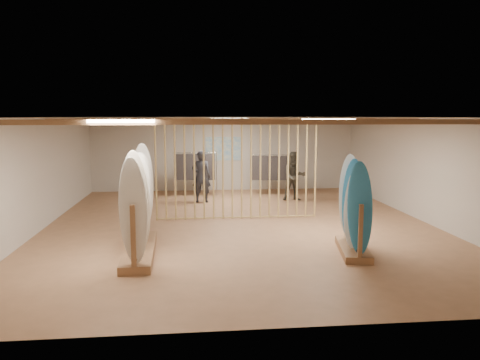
{
  "coord_description": "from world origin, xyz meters",
  "views": [
    {
      "loc": [
        -1.22,
        -11.87,
        2.83
      ],
      "look_at": [
        0.0,
        0.0,
        1.2
      ],
      "focal_mm": 35.0,
      "sensor_mm": 36.0,
      "label": 1
    }
  ],
  "objects": [
    {
      "name": "wall_right",
      "position": [
        5.0,
        0.0,
        1.4
      ],
      "size": [
        0.0,
        12.0,
        12.0
      ],
      "primitive_type": "plane",
      "rotation": [
        1.57,
        0.0,
        -1.57
      ],
      "color": "beige",
      "rests_on": "ground"
    },
    {
      "name": "rack_right",
      "position": [
        2.1,
        -2.68,
        0.66
      ],
      "size": [
        0.84,
        1.76,
        1.96
      ],
      "rotation": [
        0.0,
        0.0,
        -0.18
      ],
      "color": "#956843",
      "rests_on": "floor"
    },
    {
      "name": "rack_left",
      "position": [
        -2.32,
        -2.36,
        0.73
      ],
      "size": [
        0.67,
        2.67,
        2.14
      ],
      "rotation": [
        0.0,
        0.0,
        0.03
      ],
      "color": "#956843",
      "rests_on": "floor"
    },
    {
      "name": "shopper_b",
      "position": [
        2.2,
        3.45,
        0.94
      ],
      "size": [
        0.91,
        0.72,
        1.87
      ],
      "primitive_type": "imported",
      "rotation": [
        0.0,
        0.0,
        -0.01
      ],
      "color": "#3E3A30",
      "rests_on": "floor"
    },
    {
      "name": "bamboo_partition",
      "position": [
        0.0,
        0.8,
        1.4
      ],
      "size": [
        4.45,
        0.05,
        2.78
      ],
      "color": "tan",
      "rests_on": "ground"
    },
    {
      "name": "ceiling",
      "position": [
        0.0,
        0.0,
        2.8
      ],
      "size": [
        12.0,
        12.0,
        0.0
      ],
      "primitive_type": "plane",
      "rotation": [
        3.14,
        0.0,
        0.0
      ],
      "color": "#9B9992",
      "rests_on": "ground"
    },
    {
      "name": "poster",
      "position": [
        0.0,
        5.98,
        1.6
      ],
      "size": [
        1.4,
        0.03,
        0.9
      ],
      "primitive_type": "cube",
      "color": "#3883C6",
      "rests_on": "ground"
    },
    {
      "name": "ceiling_slats",
      "position": [
        0.0,
        0.0,
        2.72
      ],
      "size": [
        9.5,
        6.12,
        0.1
      ],
      "primitive_type": "cube",
      "color": "#956843",
      "rests_on": "ground"
    },
    {
      "name": "clothing_rack_a",
      "position": [
        -1.1,
        4.77,
        1.04
      ],
      "size": [
        1.5,
        0.44,
        1.6
      ],
      "rotation": [
        0.0,
        0.0,
        -0.05
      ],
      "color": "silver",
      "rests_on": "floor"
    },
    {
      "name": "floor",
      "position": [
        0.0,
        0.0,
        0.0
      ],
      "size": [
        12.0,
        12.0,
        0.0
      ],
      "primitive_type": "plane",
      "color": "#A77651",
      "rests_on": "ground"
    },
    {
      "name": "light_panels",
      "position": [
        0.0,
        0.0,
        2.74
      ],
      "size": [
        1.2,
        0.35,
        0.06
      ],
      "primitive_type": "cube",
      "color": "white",
      "rests_on": "ground"
    },
    {
      "name": "wall_left",
      "position": [
        -5.0,
        0.0,
        1.4
      ],
      "size": [
        0.0,
        12.0,
        12.0
      ],
      "primitive_type": "plane",
      "rotation": [
        1.57,
        0.0,
        1.57
      ],
      "color": "beige",
      "rests_on": "ground"
    },
    {
      "name": "wall_back",
      "position": [
        0.0,
        6.0,
        1.4
      ],
      "size": [
        12.0,
        0.0,
        12.0
      ],
      "primitive_type": "plane",
      "rotation": [
        1.57,
        0.0,
        0.0
      ],
      "color": "beige",
      "rests_on": "ground"
    },
    {
      "name": "shopper_a",
      "position": [
        -0.93,
        3.46,
        0.97
      ],
      "size": [
        0.76,
        0.57,
        1.94
      ],
      "primitive_type": "imported",
      "rotation": [
        0.0,
        0.0,
        3.01
      ],
      "color": "#26272E",
      "rests_on": "floor"
    },
    {
      "name": "clothing_rack_b",
      "position": [
        1.58,
        4.71,
        0.98
      ],
      "size": [
        1.39,
        0.56,
        1.5
      ],
      "rotation": [
        0.0,
        0.0,
        -0.17
      ],
      "color": "silver",
      "rests_on": "floor"
    },
    {
      "name": "wall_front",
      "position": [
        0.0,
        -6.0,
        1.4
      ],
      "size": [
        12.0,
        0.0,
        12.0
      ],
      "primitive_type": "plane",
      "rotation": [
        -1.57,
        0.0,
        0.0
      ],
      "color": "beige",
      "rests_on": "ground"
    }
  ]
}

